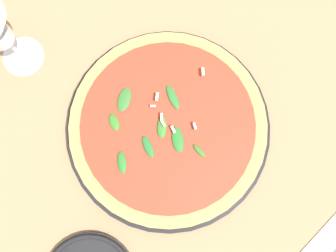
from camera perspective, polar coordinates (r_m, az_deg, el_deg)
The scene contains 2 objects.
ground_plane at distance 0.60m, azimuth 0.26°, elevation -2.59°, with size 6.00×6.00×0.00m, color #9E7A56.
pizza_arugula_main at distance 0.58m, azimuth -0.02°, elevation -0.20°, with size 0.37×0.37×0.05m.
Camera 1 is at (-0.04, -0.05, 0.59)m, focal length 35.00 mm.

